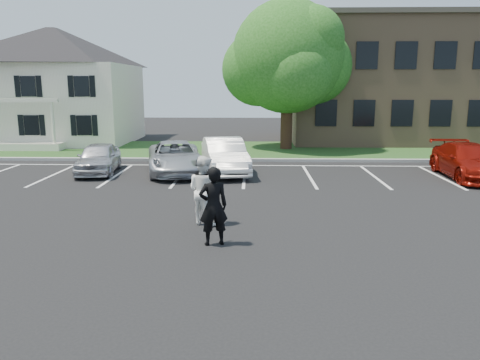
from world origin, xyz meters
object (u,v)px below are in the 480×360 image
Objects in this scene: house at (56,86)px; man_black_suit at (213,206)px; car_white_sedan at (225,156)px; car_red_compact at (468,161)px; office_building at (448,81)px; car_silver_minivan at (175,158)px; car_silver_west at (99,158)px; tree at (289,60)px; man_white_shirt at (204,190)px.

house is 5.26× the size of man_black_suit.
car_white_sedan is 10.40m from car_red_compact.
office_building is 15.23m from car_red_compact.
man_black_suit is at bearing -99.67° from car_white_sedan.
office_building is 4.43× the size of car_silver_minivan.
car_white_sedan is at bearing -5.99° from car_silver_west.
car_silver_west is 3.44m from car_silver_minivan.
tree reaches higher than office_building.
car_red_compact is (-4.54, -14.12, -3.44)m from office_building.
office_building reaches higher than car_white_sedan.
car_white_sedan reaches higher than car_red_compact.
car_white_sedan is (5.64, 0.11, 0.10)m from car_silver_west.
house is 22.75m from man_white_shirt.
man_black_suit is (12.40, -20.86, -2.85)m from house.
man_black_suit is at bearing 138.04° from man_white_shirt.
man_black_suit is 9.85m from car_silver_minivan.
car_silver_minivan is (-2.51, 9.52, -0.28)m from man_black_suit.
car_red_compact is at bearing -16.03° from car_silver_minivan.
car_red_compact reaches higher than car_silver_minivan.
man_black_suit is 13.34m from car_red_compact.
tree is (15.45, -3.36, 1.52)m from house.
car_red_compact is (16.00, -0.69, 0.04)m from car_silver_west.
car_white_sedan is (0.11, 7.83, -0.20)m from man_white_shirt.
tree is 1.86× the size of car_white_sedan.
tree is at bearing 130.80° from car_red_compact.
car_red_compact is at bearing -15.94° from car_white_sedan.
tree reaches higher than car_white_sedan.
car_silver_minivan is at bearing -142.02° from office_building.
car_red_compact is (22.46, -12.10, -3.11)m from house.
car_silver_minivan is (-2.09, 7.79, -0.28)m from man_white_shirt.
office_building is at bearing 24.98° from tree.
tree is 12.12m from car_red_compact.
car_silver_minivan is (9.89, -11.34, -3.13)m from house.
car_red_compact is (7.01, -8.74, -4.63)m from tree.
house is 27.08m from office_building.
man_black_suit is at bearing -59.27° from house.
man_white_shirt is (-3.47, -15.77, -4.37)m from tree.
office_building is at bearing 74.26° from car_red_compact.
office_building is 5.62× the size of car_silver_west.
man_black_suit is 0.39× the size of car_red_compact.
house is 5.25× the size of man_white_shirt.
man_white_shirt is at bearing -102.40° from tree.
car_silver_minivan is at bearing -5.88° from car_silver_west.
car_red_compact reaches higher than car_silver_west.
car_silver_minivan is (-5.56, -7.97, -4.65)m from tree.
car_white_sedan is at bearing -56.33° from man_white_shirt.
house is 1.17× the size of tree.
man_white_shirt reaches higher than car_silver_minivan.
house is at bearing 167.73° from tree.
man_white_shirt is (-15.02, -21.15, -3.18)m from office_building.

